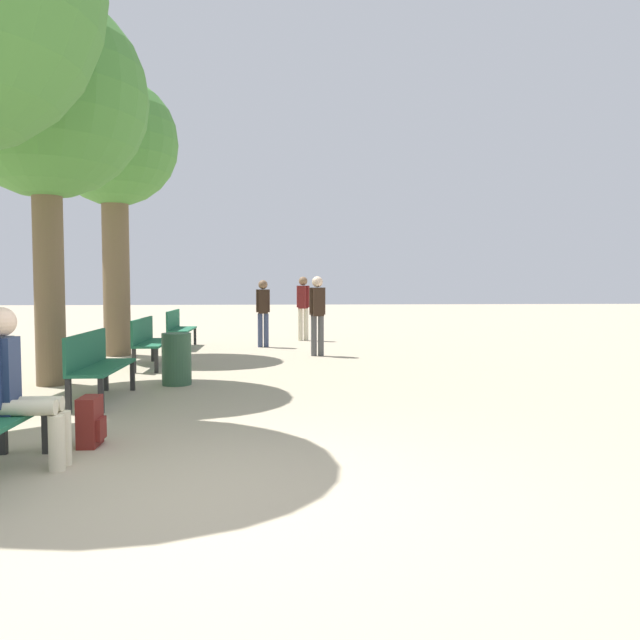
% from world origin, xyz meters
% --- Properties ---
extents(ground_plane, '(80.00, 80.00, 0.00)m').
position_xyz_m(ground_plane, '(0.00, 0.00, 0.00)').
color(ground_plane, tan).
extents(bench_row_1, '(0.46, 1.67, 0.89)m').
position_xyz_m(bench_row_1, '(-1.87, 3.78, 0.52)').
color(bench_row_1, '#1E6042').
rests_on(bench_row_1, ground_plane).
extents(bench_row_2, '(0.46, 1.67, 0.89)m').
position_xyz_m(bench_row_2, '(-1.87, 7.10, 0.52)').
color(bench_row_2, '#1E6042').
rests_on(bench_row_2, ground_plane).
extents(bench_row_3, '(0.46, 1.67, 0.89)m').
position_xyz_m(bench_row_3, '(-1.87, 10.42, 0.52)').
color(bench_row_3, '#1E6042').
rests_on(bench_row_3, ground_plane).
extents(tree_row_1, '(2.99, 2.99, 5.78)m').
position_xyz_m(tree_row_1, '(-2.92, 5.14, 4.22)').
color(tree_row_1, brown).
rests_on(tree_row_1, ground_plane).
extents(tree_row_2, '(2.65, 2.65, 5.80)m').
position_xyz_m(tree_row_2, '(-2.92, 8.99, 4.33)').
color(tree_row_2, brown).
rests_on(tree_row_2, ground_plane).
extents(person_seated, '(0.63, 0.36, 1.34)m').
position_xyz_m(person_seated, '(-1.63, 0.80, 0.71)').
color(person_seated, beige).
rests_on(person_seated, ground_plane).
extents(backpack, '(0.21, 0.32, 0.47)m').
position_xyz_m(backpack, '(-1.27, 1.50, 0.23)').
color(backpack, maroon).
rests_on(backpack, ground_plane).
extents(pedestrian_near, '(0.33, 0.22, 1.61)m').
position_xyz_m(pedestrian_near, '(0.12, 10.49, 0.92)').
color(pedestrian_near, '#384260').
rests_on(pedestrian_near, ground_plane).
extents(pedestrian_mid, '(0.34, 0.25, 1.67)m').
position_xyz_m(pedestrian_mid, '(1.31, 8.62, 0.96)').
color(pedestrian_mid, '#4C4C4C').
rests_on(pedestrian_mid, ground_plane).
extents(pedestrian_far, '(0.34, 0.29, 1.70)m').
position_xyz_m(pedestrian_far, '(1.15, 12.15, 0.98)').
color(pedestrian_far, beige).
rests_on(pedestrian_far, ground_plane).
extents(trash_bin, '(0.44, 0.44, 0.78)m').
position_xyz_m(trash_bin, '(-1.04, 5.03, 0.39)').
color(trash_bin, '#2D5138').
rests_on(trash_bin, ground_plane).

